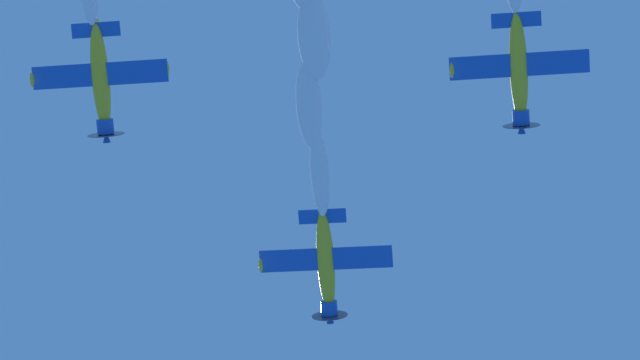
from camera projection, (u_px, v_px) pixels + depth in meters
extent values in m
ellipsoid|color=gold|center=(326.00, 261.00, 93.55)|extent=(3.73, 6.57, 1.15)
cylinder|color=#194CB2|center=(329.00, 308.00, 94.12)|extent=(1.43, 1.30, 1.17)
cone|color=#194CB2|center=(330.00, 318.00, 94.24)|extent=(0.78, 0.87, 0.56)
cylinder|color=#3F3F47|center=(330.00, 316.00, 94.22)|extent=(2.36, 1.05, 2.57)
cube|color=#194CB2|center=(326.00, 259.00, 93.35)|extent=(8.26, 4.60, 1.15)
ellipsoid|color=gold|center=(261.00, 265.00, 92.93)|extent=(0.60, 0.94, 0.27)
ellipsoid|color=gold|center=(390.00, 253.00, 93.78)|extent=(0.60, 0.94, 0.27)
cube|color=#194CB2|center=(322.00, 216.00, 93.06)|extent=(3.11, 2.02, 0.46)
cube|color=gold|center=(321.00, 214.00, 93.53)|extent=(0.66, 1.12, 1.12)
ellipsoid|color=#1E232D|center=(325.00, 265.00, 94.01)|extent=(1.30, 1.69, 0.73)
ellipsoid|color=gold|center=(100.00, 77.00, 90.84)|extent=(3.70, 6.55, 1.16)
cylinder|color=#194CB2|center=(105.00, 126.00, 91.36)|extent=(1.40, 1.27, 1.14)
cone|color=#194CB2|center=(106.00, 137.00, 91.48)|extent=(0.77, 0.85, 0.54)
cylinder|color=#3F3F47|center=(106.00, 135.00, 91.45)|extent=(2.32, 0.99, 2.50)
cube|color=#194CB2|center=(100.00, 74.00, 90.65)|extent=(8.28, 4.61, 0.87)
ellipsoid|color=gold|center=(32.00, 80.00, 90.35)|extent=(0.60, 0.93, 0.27)
ellipsoid|color=gold|center=(168.00, 69.00, 90.94)|extent=(0.60, 0.93, 0.27)
cube|color=#194CB2|center=(96.00, 30.00, 90.40)|extent=(3.12, 2.02, 0.37)
cube|color=gold|center=(96.00, 28.00, 90.88)|extent=(0.64, 1.09, 1.12)
ellipsoid|color=#1E232D|center=(101.00, 82.00, 91.30)|extent=(1.29, 1.68, 0.72)
ellipsoid|color=gold|center=(519.00, 68.00, 89.87)|extent=(3.71, 6.56, 1.15)
cylinder|color=#194CB2|center=(521.00, 117.00, 90.45)|extent=(1.40, 1.29, 1.15)
cone|color=#194CB2|center=(521.00, 128.00, 90.57)|extent=(0.77, 0.86, 0.55)
cylinder|color=#3F3F47|center=(521.00, 126.00, 90.54)|extent=(2.32, 1.04, 2.52)
cube|color=#194CB2|center=(519.00, 65.00, 89.67)|extent=(8.28, 4.61, 0.95)
ellipsoid|color=gold|center=(452.00, 71.00, 89.33)|extent=(0.60, 0.94, 0.27)
ellipsoid|color=gold|center=(586.00, 59.00, 90.00)|extent=(0.60, 0.94, 0.27)
cube|color=#194CB2|center=(516.00, 20.00, 89.36)|extent=(3.12, 2.02, 0.39)
cube|color=gold|center=(514.00, 18.00, 89.84)|extent=(0.64, 1.11, 1.12)
ellipsoid|color=#1E232D|center=(517.00, 72.00, 90.33)|extent=(1.29, 1.69, 0.72)
ellipsoid|color=white|center=(320.00, 173.00, 92.31)|extent=(3.24, 5.51, 1.26)
ellipsoid|color=white|center=(309.00, 105.00, 91.53)|extent=(3.65, 5.70, 1.71)
ellipsoid|color=white|center=(314.00, 35.00, 90.63)|extent=(4.06, 5.88, 2.15)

